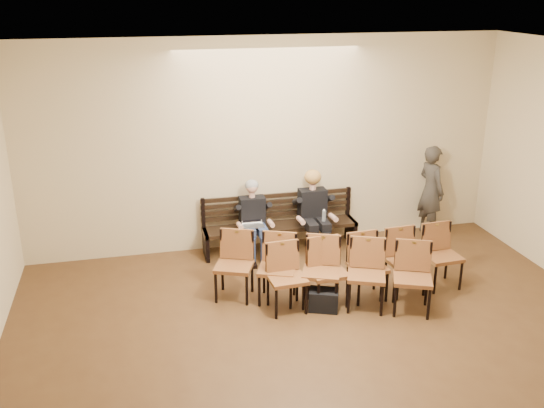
{
  "coord_description": "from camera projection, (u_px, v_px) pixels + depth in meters",
  "views": [
    {
      "loc": [
        -2.19,
        -4.44,
        4.23
      ],
      "look_at": [
        -0.15,
        4.05,
        1.06
      ],
      "focal_mm": 40.0,
      "sensor_mm": 36.0,
      "label": 1
    }
  ],
  "objects": [
    {
      "name": "seated_woman",
      "position": [
        314.0,
        214.0,
        10.05
      ],
      "size": [
        0.56,
        0.77,
        1.3
      ],
      "primitive_type": null,
      "color": "black",
      "rests_on": "ground"
    },
    {
      "name": "room_walls",
      "position": [
        366.0,
        171.0,
        5.84
      ],
      "size": [
        8.02,
        10.01,
        3.51
      ],
      "color": "beige",
      "rests_on": "ground"
    },
    {
      "name": "bench",
      "position": [
        280.0,
        237.0,
        10.19
      ],
      "size": [
        2.6,
        0.9,
        0.45
      ],
      "primitive_type": "cube",
      "color": "black",
      "rests_on": "ground"
    },
    {
      "name": "passerby",
      "position": [
        431.0,
        184.0,
        10.65
      ],
      "size": [
        0.57,
        0.75,
        1.86
      ],
      "primitive_type": "imported",
      "rotation": [
        0.0,
        0.0,
        1.77
      ],
      "color": "#36312C",
      "rests_on": "ground"
    },
    {
      "name": "chair_row_front",
      "position": [
        321.0,
        273.0,
        8.36
      ],
      "size": [
        2.95,
        1.63,
        0.97
      ],
      "primitive_type": "cube",
      "rotation": [
        0.0,
        0.0,
        -0.39
      ],
      "color": "brown",
      "rests_on": "ground"
    },
    {
      "name": "laptop",
      "position": [
        253.0,
        226.0,
        9.72
      ],
      "size": [
        0.38,
        0.32,
        0.24
      ],
      "primitive_type": "cube",
      "rotation": [
        0.0,
        0.0,
        0.18
      ],
      "color": "silver",
      "rests_on": "bench"
    },
    {
      "name": "seated_man",
      "position": [
        254.0,
        221.0,
        9.84
      ],
      "size": [
        0.51,
        0.7,
        1.22
      ],
      "primitive_type": null,
      "color": "black",
      "rests_on": "ground"
    },
    {
      "name": "chair_row_back",
      "position": [
        368.0,
        267.0,
        8.54
      ],
      "size": [
        2.92,
        0.69,
        0.94
      ],
      "primitive_type": "cube",
      "rotation": [
        0.0,
        0.0,
        0.06
      ],
      "color": "brown",
      "rests_on": "ground"
    },
    {
      "name": "bag",
      "position": [
        324.0,
        300.0,
        8.32
      ],
      "size": [
        0.47,
        0.4,
        0.29
      ],
      "primitive_type": "cube",
      "rotation": [
        0.0,
        0.0,
        -0.37
      ],
      "color": "black",
      "rests_on": "ground"
    },
    {
      "name": "water_bottle",
      "position": [
        324.0,
        223.0,
        9.91
      ],
      "size": [
        0.06,
        0.06,
        0.21
      ],
      "primitive_type": "cylinder",
      "rotation": [
        0.0,
        0.0,
        -0.02
      ],
      "color": "silver",
      "rests_on": "bench"
    }
  ]
}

